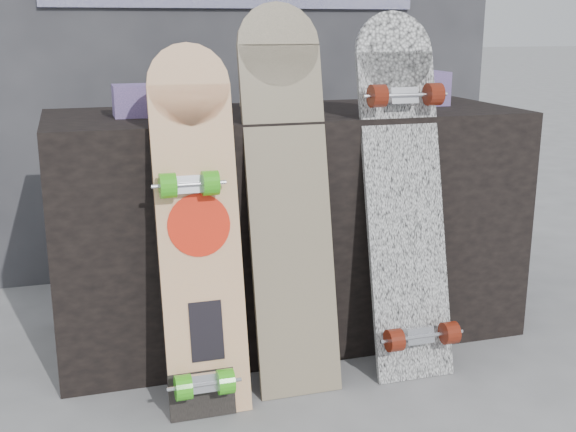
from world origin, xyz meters
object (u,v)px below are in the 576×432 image
object	(u,v)px
longboard_cascadia	(405,189)
longboard_celtic	(288,187)
vendor_table	(287,224)
longboard_geisha	(198,220)
skateboard_dark	(193,265)

from	to	relation	value
longboard_cascadia	longboard_celtic	bearing A→B (deg)	177.40
vendor_table	longboard_cascadia	bearing A→B (deg)	-51.68
vendor_table	longboard_celtic	bearing A→B (deg)	-106.57
longboard_geisha	skateboard_dark	size ratio (longest dim) A/B	1.24
longboard_celtic	longboard_cascadia	size ratio (longest dim) A/B	1.02
longboard_cascadia	skateboard_dark	world-z (taller)	longboard_cascadia
longboard_cascadia	vendor_table	bearing A→B (deg)	128.32
longboard_celtic	longboard_cascadia	world-z (taller)	longboard_celtic
vendor_table	skateboard_dark	bearing A→B (deg)	-133.67
vendor_table	longboard_celtic	xyz separation A→B (m)	(-0.10, -0.33, 0.21)
longboard_cascadia	skateboard_dark	size ratio (longest dim) A/B	1.35
longboard_celtic	vendor_table	bearing A→B (deg)	73.43
longboard_geisha	longboard_cascadia	bearing A→B (deg)	3.60
longboard_geisha	skateboard_dark	bearing A→B (deg)	-125.48
longboard_celtic	skateboard_dark	distance (m)	0.37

